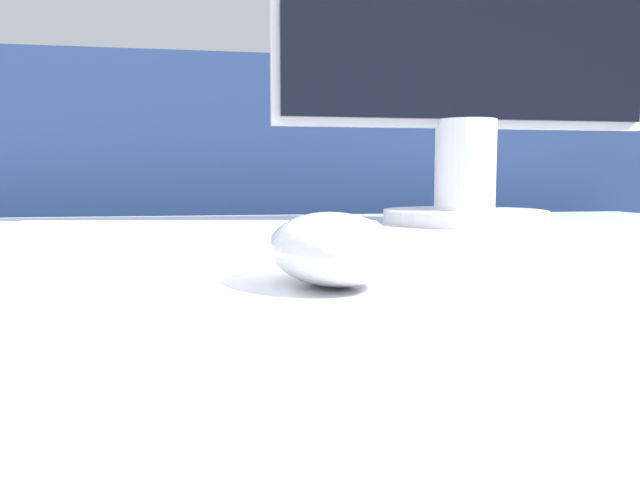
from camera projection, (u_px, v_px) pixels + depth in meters
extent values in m
cube|color=navy|center=(250.00, 323.00, 1.28)|extent=(5.00, 0.03, 1.08)
ellipsoid|color=white|center=(329.00, 249.00, 0.39)|extent=(0.10, 0.12, 0.05)
cube|color=white|center=(187.00, 242.00, 0.57)|extent=(0.40, 0.21, 0.02)
cube|color=silver|center=(187.00, 229.00, 0.57)|extent=(0.37, 0.19, 0.01)
cylinder|color=white|center=(464.00, 217.00, 0.92)|extent=(0.24, 0.24, 0.02)
cylinder|color=white|center=(465.00, 165.00, 0.91)|extent=(0.09, 0.09, 0.13)
cube|color=white|center=(468.00, 7.00, 0.89)|extent=(0.57, 0.01, 0.34)
cube|color=black|center=(469.00, 6.00, 0.89)|extent=(0.54, 0.02, 0.32)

